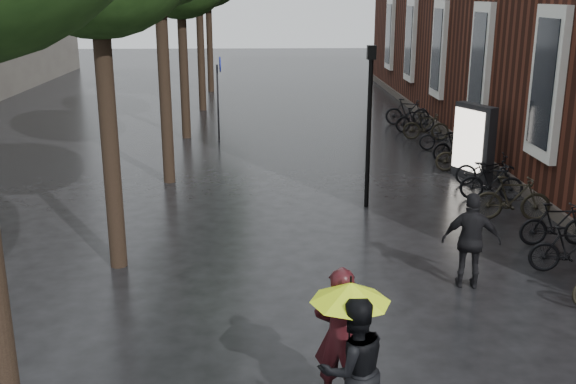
{
  "coord_description": "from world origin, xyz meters",
  "views": [
    {
      "loc": [
        -1.32,
        -5.17,
        5.05
      ],
      "look_at": [
        -0.86,
        6.39,
        1.62
      ],
      "focal_mm": 42.0,
      "sensor_mm": 36.0,
      "label": 1
    }
  ],
  "objects_px": {
    "pedestrian_walking": "(471,241)",
    "parked_bicycles": "(468,160)",
    "person_burgundy": "(340,337)",
    "person_black": "(353,369)",
    "lamp_post": "(369,111)",
    "ad_lightbox": "(473,142)"
  },
  "relations": [
    {
      "from": "lamp_post",
      "to": "person_burgundy",
      "type": "bearing_deg",
      "value": -101.06
    },
    {
      "from": "person_burgundy",
      "to": "parked_bicycles",
      "type": "distance_m",
      "value": 12.02
    },
    {
      "from": "person_burgundy",
      "to": "parked_bicycles",
      "type": "xyz_separation_m",
      "value": [
        4.93,
        10.95,
        -0.46
      ]
    },
    {
      "from": "pedestrian_walking",
      "to": "parked_bicycles",
      "type": "bearing_deg",
      "value": -95.63
    },
    {
      "from": "ad_lightbox",
      "to": "parked_bicycles",
      "type": "bearing_deg",
      "value": 70.16
    },
    {
      "from": "person_black",
      "to": "pedestrian_walking",
      "type": "height_order",
      "value": "person_black"
    },
    {
      "from": "person_black",
      "to": "ad_lightbox",
      "type": "xyz_separation_m",
      "value": [
        4.88,
        11.36,
        0.18
      ]
    },
    {
      "from": "pedestrian_walking",
      "to": "parked_bicycles",
      "type": "xyz_separation_m",
      "value": [
        2.22,
        7.51,
        -0.4
      ]
    },
    {
      "from": "person_burgundy",
      "to": "ad_lightbox",
      "type": "relative_size",
      "value": 0.88
    },
    {
      "from": "person_black",
      "to": "lamp_post",
      "type": "relative_size",
      "value": 0.45
    },
    {
      "from": "person_black",
      "to": "person_burgundy",
      "type": "bearing_deg",
      "value": -100.34
    },
    {
      "from": "parked_bicycles",
      "to": "person_burgundy",
      "type": "bearing_deg",
      "value": -114.25
    },
    {
      "from": "person_black",
      "to": "lamp_post",
      "type": "distance_m",
      "value": 9.12
    },
    {
      "from": "person_black",
      "to": "pedestrian_walking",
      "type": "distance_m",
      "value": 4.89
    },
    {
      "from": "person_black",
      "to": "ad_lightbox",
      "type": "relative_size",
      "value": 0.84
    },
    {
      "from": "person_black",
      "to": "lamp_post",
      "type": "height_order",
      "value": "lamp_post"
    },
    {
      "from": "lamp_post",
      "to": "ad_lightbox",
      "type": "bearing_deg",
      "value": 36.61
    },
    {
      "from": "ad_lightbox",
      "to": "lamp_post",
      "type": "height_order",
      "value": "lamp_post"
    },
    {
      "from": "pedestrian_walking",
      "to": "lamp_post",
      "type": "xyz_separation_m",
      "value": [
        -1.11,
        4.75,
        1.49
      ]
    },
    {
      "from": "person_burgundy",
      "to": "person_black",
      "type": "distance_m",
      "value": 0.68
    },
    {
      "from": "person_burgundy",
      "to": "ad_lightbox",
      "type": "distance_m",
      "value": 11.78
    },
    {
      "from": "person_black",
      "to": "pedestrian_walking",
      "type": "xyz_separation_m",
      "value": [
        2.64,
        4.12,
        -0.01
      ]
    }
  ]
}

